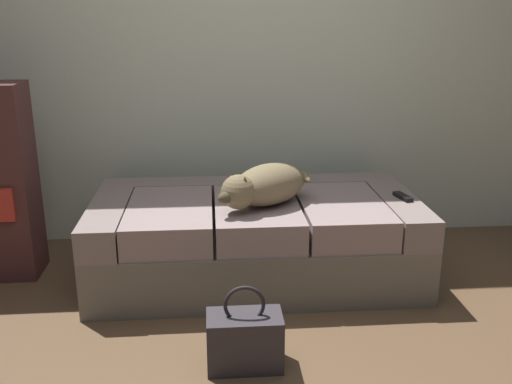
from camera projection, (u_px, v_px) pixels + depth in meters
back_wall at (246, 22)px, 3.59m from camera, size 6.40×0.10×2.80m
couch at (255, 237)px, 3.27m from camera, size 1.81×0.95×0.47m
dog_tan at (265, 185)px, 3.05m from camera, size 0.57×0.51×0.22m
tv_remote at (403, 197)px, 3.19m from camera, size 0.07×0.16×0.02m
handbag at (245, 340)px, 2.44m from camera, size 0.32×0.18×0.38m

